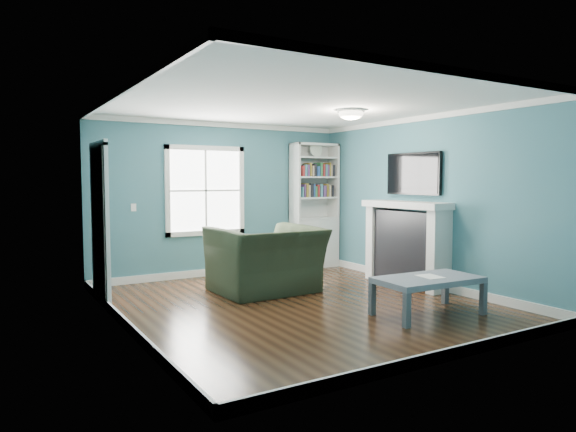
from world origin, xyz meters
TOP-DOWN VIEW (x-y plane):
  - floor at (0.00, 0.00)m, footprint 5.00×5.00m
  - room_walls at (0.00, 0.00)m, footprint 5.00×5.00m
  - trim at (0.00, 0.00)m, footprint 4.50×5.00m
  - window at (-0.30, 2.49)m, footprint 1.40×0.06m
  - bookshelf at (1.77, 2.30)m, footprint 0.90×0.35m
  - fireplace at (2.08, 0.20)m, footprint 0.44×1.58m
  - tv at (2.20, 0.20)m, footprint 0.06×1.10m
  - door at (-2.22, 1.40)m, footprint 0.12×0.98m
  - ceiling_fixture at (0.90, 0.10)m, footprint 0.38×0.38m
  - light_switch at (-1.50, 2.48)m, footprint 0.08×0.01m
  - recliner at (-0.03, 0.87)m, footprint 1.48×0.98m
  - coffee_table at (1.05, -1.24)m, footprint 1.30×0.75m
  - paper_sheet at (1.09, -1.24)m, footprint 0.27×0.33m

SIDE VIEW (x-z plane):
  - floor at x=0.00m, z-range 0.00..0.00m
  - coffee_table at x=1.05m, z-range 0.17..0.63m
  - paper_sheet at x=1.09m, z-range 0.46..0.46m
  - fireplace at x=2.08m, z-range -0.01..1.29m
  - recliner at x=-0.03m, z-range 0.00..1.27m
  - bookshelf at x=1.77m, z-range -0.23..2.08m
  - door at x=-2.22m, z-range -0.01..2.16m
  - light_switch at x=-1.50m, z-range 1.14..1.26m
  - trim at x=0.00m, z-range -0.06..2.54m
  - window at x=-0.30m, z-range 0.70..2.20m
  - room_walls at x=0.00m, z-range -0.92..4.08m
  - tv at x=2.20m, z-range 1.40..2.05m
  - ceiling_fixture at x=0.90m, z-range 2.47..2.63m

